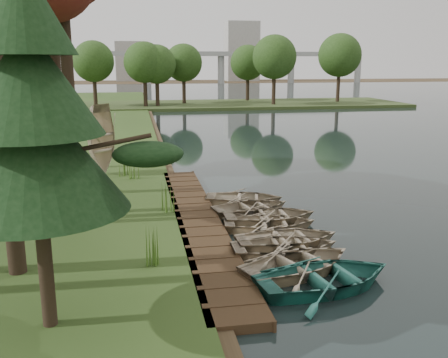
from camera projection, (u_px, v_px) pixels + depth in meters
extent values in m
plane|color=#3D2F1D|center=(239.00, 223.00, 19.15)|extent=(300.00, 300.00, 0.00)
cube|color=#342314|center=(198.00, 221.00, 18.85)|extent=(1.60, 16.00, 0.30)
cube|color=#33431D|center=(222.00, 105.00, 68.37)|extent=(50.00, 14.00, 0.45)
cylinder|color=black|center=(42.00, 87.00, 63.77)|extent=(0.50, 0.50, 4.80)
sphere|color=#284617|center=(40.00, 58.00, 62.94)|extent=(5.60, 5.60, 5.60)
cylinder|color=black|center=(96.00, 86.00, 64.91)|extent=(0.50, 0.50, 4.80)
sphere|color=#284617|center=(94.00, 58.00, 64.08)|extent=(5.60, 5.60, 5.60)
cylinder|color=black|center=(147.00, 86.00, 66.05)|extent=(0.50, 0.50, 4.80)
sphere|color=#284617|center=(146.00, 58.00, 65.22)|extent=(5.60, 5.60, 5.60)
cylinder|color=black|center=(197.00, 86.00, 67.19)|extent=(0.50, 0.50, 4.80)
sphere|color=#284617|center=(197.00, 58.00, 66.36)|extent=(5.60, 5.60, 5.60)
cylinder|color=black|center=(245.00, 85.00, 68.33)|extent=(0.50, 0.50, 4.80)
sphere|color=#284617|center=(246.00, 58.00, 67.50)|extent=(5.60, 5.60, 5.60)
cylinder|color=black|center=(292.00, 85.00, 69.47)|extent=(0.50, 0.50, 4.80)
sphere|color=#284617|center=(293.00, 58.00, 68.64)|extent=(5.60, 5.60, 5.60)
cylinder|color=black|center=(337.00, 84.00, 70.61)|extent=(0.50, 0.50, 4.80)
sphere|color=#284617|center=(339.00, 58.00, 69.78)|extent=(5.60, 5.60, 5.60)
cube|color=#A5A5A0|center=(184.00, 54.00, 133.98)|extent=(90.00, 4.00, 1.20)
cylinder|color=#A5A5A0|center=(70.00, 69.00, 129.77)|extent=(1.80, 1.80, 8.00)
cylinder|color=#A5A5A0|center=(147.00, 69.00, 133.19)|extent=(1.80, 1.80, 8.00)
cylinder|color=#A5A5A0|center=(221.00, 69.00, 136.61)|extent=(1.80, 1.80, 8.00)
cylinder|color=#A5A5A0|center=(291.00, 69.00, 140.03)|extent=(1.80, 1.80, 8.00)
cylinder|color=#A5A5A0|center=(358.00, 68.00, 143.45)|extent=(1.80, 1.80, 8.00)
cube|color=#A5A5A0|center=(242.00, 51.00, 156.32)|extent=(10.00, 8.00, 18.00)
cube|color=#A5A5A0|center=(129.00, 61.00, 155.82)|extent=(8.00, 8.00, 12.00)
imported|color=#297365|center=(326.00, 274.00, 13.41)|extent=(4.38, 3.47, 0.82)
imported|color=tan|center=(300.00, 261.00, 14.41)|extent=(4.36, 3.75, 0.76)
imported|color=tan|center=(285.00, 244.00, 15.76)|extent=(3.45, 2.49, 0.71)
imported|color=tan|center=(288.00, 236.00, 16.48)|extent=(3.61, 2.67, 0.72)
imported|color=tan|center=(269.00, 221.00, 18.09)|extent=(3.61, 2.76, 0.70)
imported|color=tan|center=(270.00, 214.00, 18.90)|extent=(3.54, 2.53, 0.73)
imported|color=tan|center=(251.00, 205.00, 20.13)|extent=(3.62, 2.92, 0.67)
imported|color=tan|center=(244.00, 196.00, 21.43)|extent=(3.76, 3.08, 0.68)
imported|color=tan|center=(103.00, 167.00, 25.93)|extent=(4.44, 4.38, 0.75)
cylinder|color=black|center=(70.00, 111.00, 17.24)|extent=(0.40, 0.40, 8.15)
cylinder|color=black|center=(56.00, 80.00, 18.13)|extent=(0.44, 0.44, 10.19)
cylinder|color=black|center=(45.00, 259.00, 10.82)|extent=(0.32, 0.32, 3.11)
cone|color=black|center=(35.00, 150.00, 10.27)|extent=(3.80, 3.80, 2.60)
cone|color=black|center=(29.00, 79.00, 9.94)|extent=(2.90, 2.90, 2.25)
cone|color=black|center=(22.00, 4.00, 9.61)|extent=(2.00, 2.00, 1.90)
cone|color=#3F661E|center=(149.00, 246.00, 14.41)|extent=(0.60, 0.60, 1.07)
cone|color=#3F661E|center=(169.00, 197.00, 19.53)|extent=(0.60, 0.60, 1.12)
cone|color=#3F661E|center=(134.00, 170.00, 24.97)|extent=(0.60, 0.60, 0.92)
cone|color=#3F661E|center=(123.00, 167.00, 25.66)|extent=(0.60, 0.60, 0.86)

